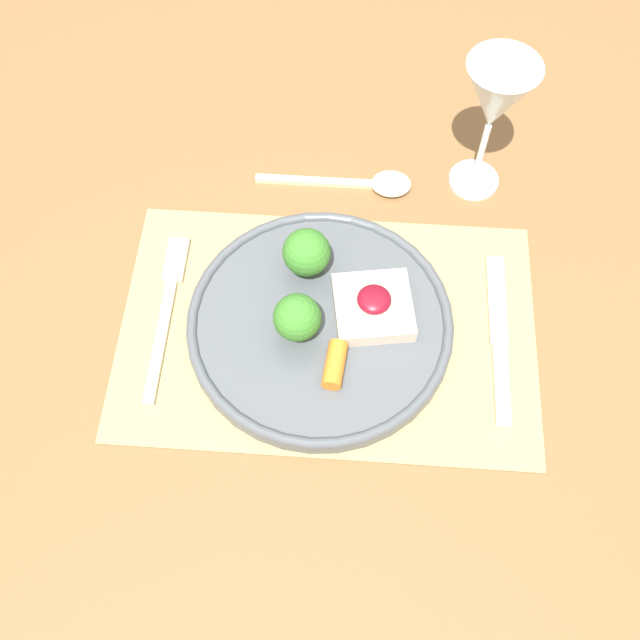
% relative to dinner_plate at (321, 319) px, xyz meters
% --- Properties ---
extents(ground_plane, '(8.00, 8.00, 0.00)m').
position_rel_dinner_plate_xyz_m(ground_plane, '(0.01, -0.00, -0.80)').
color(ground_plane, gray).
extents(dining_table, '(1.27, 1.18, 0.78)m').
position_rel_dinner_plate_xyz_m(dining_table, '(0.01, -0.00, -0.11)').
color(dining_table, brown).
rests_on(dining_table, ground_plane).
extents(placemat, '(0.47, 0.30, 0.00)m').
position_rel_dinner_plate_xyz_m(placemat, '(0.01, -0.00, -0.02)').
color(placemat, '#9E895B').
rests_on(placemat, dining_table).
extents(dinner_plate, '(0.30, 0.30, 0.08)m').
position_rel_dinner_plate_xyz_m(dinner_plate, '(0.00, 0.00, 0.00)').
color(dinner_plate, '#4C5156').
rests_on(dinner_plate, placemat).
extents(fork, '(0.02, 0.21, 0.01)m').
position_rel_dinner_plate_xyz_m(fork, '(-0.18, 0.01, -0.01)').
color(fork, beige).
rests_on(fork, placemat).
extents(knife, '(0.02, 0.21, 0.01)m').
position_rel_dinner_plate_xyz_m(knife, '(0.20, -0.02, -0.01)').
color(knife, beige).
rests_on(knife, placemat).
extents(spoon, '(0.20, 0.04, 0.01)m').
position_rel_dinner_plate_xyz_m(spoon, '(0.05, 0.21, -0.01)').
color(spoon, beige).
rests_on(spoon, dining_table).
extents(wine_glass_near, '(0.08, 0.08, 0.19)m').
position_rel_dinner_plate_xyz_m(wine_glass_near, '(0.18, 0.22, 0.12)').
color(wine_glass_near, white).
rests_on(wine_glass_near, dining_table).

